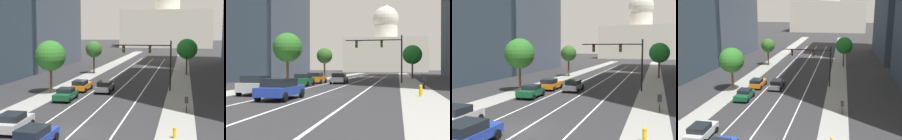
% 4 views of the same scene
% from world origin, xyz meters
% --- Properties ---
extents(ground_plane, '(400.00, 400.00, 0.00)m').
position_xyz_m(ground_plane, '(0.00, 40.00, 0.00)').
color(ground_plane, '#2B2B2D').
extents(sidewalk_left, '(3.18, 130.00, 0.01)m').
position_xyz_m(sidewalk_left, '(-8.13, 35.00, 0.01)').
color(sidewalk_left, gray).
rests_on(sidewalk_left, ground).
extents(sidewalk_right, '(3.18, 130.00, 0.01)m').
position_xyz_m(sidewalk_right, '(8.13, 35.00, 0.01)').
color(sidewalk_right, gray).
rests_on(sidewalk_right, ground).
extents(lane_stripe_left, '(0.16, 90.00, 0.01)m').
position_xyz_m(lane_stripe_left, '(-3.27, 25.00, 0.01)').
color(lane_stripe_left, white).
rests_on(lane_stripe_left, ground).
extents(lane_stripe_center, '(0.16, 90.00, 0.01)m').
position_xyz_m(lane_stripe_center, '(0.00, 25.00, 0.01)').
color(lane_stripe_center, white).
rests_on(lane_stripe_center, ground).
extents(lane_stripe_right, '(0.16, 90.00, 0.01)m').
position_xyz_m(lane_stripe_right, '(3.27, 25.00, 0.01)').
color(lane_stripe_right, white).
rests_on(lane_stripe_right, ground).
extents(capitol_building, '(41.06, 28.71, 35.46)m').
position_xyz_m(capitol_building, '(0.00, 138.61, 11.04)').
color(capitol_building, beige).
rests_on(capitol_building, ground).
extents(car_gray, '(2.15, 4.33, 1.49)m').
position_xyz_m(car_gray, '(-1.63, 17.54, 0.78)').
color(car_gray, slate).
rests_on(car_gray, ground).
extents(car_orange, '(2.06, 4.31, 1.54)m').
position_xyz_m(car_orange, '(-4.90, 17.71, 0.79)').
color(car_orange, orange).
rests_on(car_orange, ground).
extents(car_silver, '(2.23, 4.15, 1.55)m').
position_xyz_m(car_silver, '(-4.90, -0.71, 0.80)').
color(car_silver, '#B2B5BA').
rests_on(car_silver, ground).
extents(car_blue, '(2.24, 4.69, 1.48)m').
position_xyz_m(car_blue, '(-1.64, -3.82, 0.78)').
color(car_blue, '#1E389E').
rests_on(car_blue, ground).
extents(car_green, '(2.20, 4.06, 1.45)m').
position_xyz_m(car_green, '(-4.91, 11.52, 0.75)').
color(car_green, '#14512D').
rests_on(car_green, ground).
extents(traffic_signal_mast, '(8.13, 0.39, 6.81)m').
position_xyz_m(traffic_signal_mast, '(4.30, 20.22, 4.82)').
color(traffic_signal_mast, black).
rests_on(traffic_signal_mast, ground).
extents(fire_hydrant, '(0.26, 0.35, 0.91)m').
position_xyz_m(fire_hydrant, '(8.04, 0.27, 0.46)').
color(fire_hydrant, yellow).
rests_on(fire_hydrant, ground).
extents(cyclist, '(0.36, 1.70, 1.72)m').
position_xyz_m(cyclist, '(8.95, 9.07, 0.85)').
color(cyclist, black).
rests_on(cyclist, ground).
extents(street_tree_near_right, '(3.75, 3.75, 6.63)m').
position_xyz_m(street_tree_near_right, '(9.08, 37.42, 4.74)').
color(street_tree_near_right, '#51381E').
rests_on(street_tree_near_right, ground).
extents(street_tree_near_left, '(3.11, 3.11, 6.15)m').
position_xyz_m(street_tree_near_left, '(-8.04, 35.39, 4.57)').
color(street_tree_near_left, '#51381E').
rests_on(street_tree_near_left, ground).
extents(street_tree_mid_left, '(3.94, 3.94, 6.91)m').
position_xyz_m(street_tree_mid_left, '(-8.26, 15.23, 4.92)').
color(street_tree_mid_left, '#51381E').
rests_on(street_tree_mid_left, ground).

